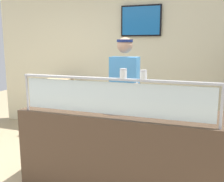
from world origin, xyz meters
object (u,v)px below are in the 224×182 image
(pepper_flake_shaker, at_px, (143,75))
(worker_figure, at_px, (125,93))
(pizza_server, at_px, (113,107))
(parmesan_shaker, at_px, (123,74))
(pizza_box_stack, at_px, (58,85))
(pizza_tray, at_px, (117,109))

(pepper_flake_shaker, xyz_separation_m, worker_figure, (-0.50, 1.05, -0.38))
(worker_figure, bearing_deg, pizza_server, -82.66)
(pizza_server, relative_size, parmesan_shaker, 2.95)
(pizza_server, height_order, worker_figure, worker_figure)
(parmesan_shaker, relative_size, pizza_box_stack, 0.19)
(parmesan_shaker, height_order, pepper_flake_shaker, parmesan_shaker)
(pepper_flake_shaker, distance_m, worker_figure, 1.22)
(parmesan_shaker, distance_m, worker_figure, 1.15)
(pizza_tray, relative_size, parmesan_shaker, 4.22)
(pizza_tray, distance_m, pepper_flake_shaker, 0.63)
(parmesan_shaker, bearing_deg, pepper_flake_shaker, 0.00)
(pizza_tray, height_order, worker_figure, worker_figure)
(pizza_tray, relative_size, pizza_server, 1.43)
(pizza_server, relative_size, pepper_flake_shaker, 3.17)
(parmesan_shaker, height_order, pizza_box_stack, parmesan_shaker)
(pizza_server, bearing_deg, pizza_box_stack, 123.02)
(pizza_tray, relative_size, pepper_flake_shaker, 4.54)
(pizza_server, distance_m, worker_figure, 0.77)
(pepper_flake_shaker, relative_size, pizza_box_stack, 0.18)
(pizza_server, distance_m, parmesan_shaker, 0.53)
(pizza_server, distance_m, pizza_box_stack, 2.23)
(worker_figure, bearing_deg, pepper_flake_shaker, -64.65)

